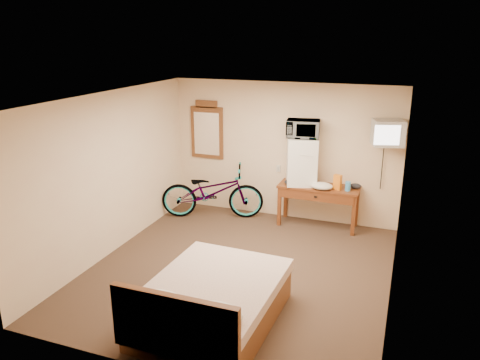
{
  "coord_description": "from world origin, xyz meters",
  "views": [
    {
      "loc": [
        2.13,
        -5.74,
        3.31
      ],
      "look_at": [
        -0.21,
        0.58,
        1.19
      ],
      "focal_mm": 35.0,
      "sensor_mm": 36.0,
      "label": 1
    }
  ],
  "objects_px": {
    "crt_television": "(388,133)",
    "mini_fridge": "(302,161)",
    "microwave": "(303,129)",
    "blue_cup": "(348,186)",
    "wall_mirror": "(207,130)",
    "bed": "(210,303)",
    "desk": "(318,193)",
    "bicycle": "(212,192)"
  },
  "relations": [
    {
      "from": "bed",
      "to": "mini_fridge",
      "type": "bearing_deg",
      "value": 85.79
    },
    {
      "from": "wall_mirror",
      "to": "blue_cup",
      "type": "bearing_deg",
      "value": -6.77
    },
    {
      "from": "microwave",
      "to": "bicycle",
      "type": "distance_m",
      "value": 2.04
    },
    {
      "from": "desk",
      "to": "microwave",
      "type": "xyz_separation_m",
      "value": [
        -0.33,
        0.06,
        1.11
      ]
    },
    {
      "from": "crt_television",
      "to": "bed",
      "type": "xyz_separation_m",
      "value": [
        -1.65,
        -3.4,
        -1.48
      ]
    },
    {
      "from": "wall_mirror",
      "to": "bed",
      "type": "xyz_separation_m",
      "value": [
        1.65,
        -3.65,
        -1.24
      ]
    },
    {
      "from": "bed",
      "to": "bicycle",
      "type": "bearing_deg",
      "value": 113.06
    },
    {
      "from": "desk",
      "to": "wall_mirror",
      "type": "xyz_separation_m",
      "value": [
        -2.24,
        0.27,
        0.9
      ]
    },
    {
      "from": "desk",
      "to": "mini_fridge",
      "type": "xyz_separation_m",
      "value": [
        -0.33,
        0.05,
        0.53
      ]
    },
    {
      "from": "microwave",
      "to": "wall_mirror",
      "type": "distance_m",
      "value": 1.93
    },
    {
      "from": "mini_fridge",
      "to": "bicycle",
      "type": "relative_size",
      "value": 0.44
    },
    {
      "from": "bed",
      "to": "crt_television",
      "type": "bearing_deg",
      "value": 64.12
    },
    {
      "from": "mini_fridge",
      "to": "crt_television",
      "type": "relative_size",
      "value": 1.32
    },
    {
      "from": "wall_mirror",
      "to": "bicycle",
      "type": "distance_m",
      "value": 1.19
    },
    {
      "from": "desk",
      "to": "blue_cup",
      "type": "relative_size",
      "value": 8.83
    },
    {
      "from": "desk",
      "to": "crt_television",
      "type": "bearing_deg",
      "value": 1.21
    },
    {
      "from": "mini_fridge",
      "to": "microwave",
      "type": "xyz_separation_m",
      "value": [
        0.0,
        0.0,
        0.57
      ]
    },
    {
      "from": "desk",
      "to": "bed",
      "type": "height_order",
      "value": "bed"
    },
    {
      "from": "desk",
      "to": "crt_television",
      "type": "distance_m",
      "value": 1.57
    },
    {
      "from": "crt_television",
      "to": "mini_fridge",
      "type": "bearing_deg",
      "value": 178.67
    },
    {
      "from": "mini_fridge",
      "to": "wall_mirror",
      "type": "bearing_deg",
      "value": 173.45
    },
    {
      "from": "microwave",
      "to": "bed",
      "type": "xyz_separation_m",
      "value": [
        -0.25,
        -3.44,
        -1.44
      ]
    },
    {
      "from": "microwave",
      "to": "bicycle",
      "type": "height_order",
      "value": "microwave"
    },
    {
      "from": "mini_fridge",
      "to": "bed",
      "type": "relative_size",
      "value": 0.43
    },
    {
      "from": "desk",
      "to": "microwave",
      "type": "distance_m",
      "value": 1.16
    },
    {
      "from": "bicycle",
      "to": "bed",
      "type": "xyz_separation_m",
      "value": [
        1.35,
        -3.16,
        -0.2
      ]
    },
    {
      "from": "mini_fridge",
      "to": "wall_mirror",
      "type": "distance_m",
      "value": 1.95
    },
    {
      "from": "desk",
      "to": "wall_mirror",
      "type": "height_order",
      "value": "wall_mirror"
    },
    {
      "from": "wall_mirror",
      "to": "bed",
      "type": "distance_m",
      "value": 4.2
    },
    {
      "from": "bicycle",
      "to": "crt_television",
      "type": "bearing_deg",
      "value": -103.86
    },
    {
      "from": "microwave",
      "to": "blue_cup",
      "type": "distance_m",
      "value": 1.24
    },
    {
      "from": "microwave",
      "to": "wall_mirror",
      "type": "xyz_separation_m",
      "value": [
        -1.91,
        0.22,
        -0.2
      ]
    },
    {
      "from": "crt_television",
      "to": "wall_mirror",
      "type": "xyz_separation_m",
      "value": [
        -3.31,
        0.25,
        -0.24
      ]
    },
    {
      "from": "desk",
      "to": "mini_fridge",
      "type": "relative_size",
      "value": 1.68
    },
    {
      "from": "blue_cup",
      "to": "bicycle",
      "type": "height_order",
      "value": "bicycle"
    },
    {
      "from": "desk",
      "to": "wall_mirror",
      "type": "distance_m",
      "value": 2.43
    },
    {
      "from": "desk",
      "to": "mini_fridge",
      "type": "height_order",
      "value": "mini_fridge"
    },
    {
      "from": "microwave",
      "to": "bicycle",
      "type": "xyz_separation_m",
      "value": [
        -1.6,
        -0.28,
        -1.24
      ]
    },
    {
      "from": "blue_cup",
      "to": "wall_mirror",
      "type": "distance_m",
      "value": 2.85
    },
    {
      "from": "desk",
      "to": "blue_cup",
      "type": "xyz_separation_m",
      "value": [
        0.51,
        -0.05,
        0.2
      ]
    },
    {
      "from": "blue_cup",
      "to": "bed",
      "type": "bearing_deg",
      "value": -108.14
    },
    {
      "from": "blue_cup",
      "to": "mini_fridge",
      "type": "bearing_deg",
      "value": 172.72
    }
  ]
}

